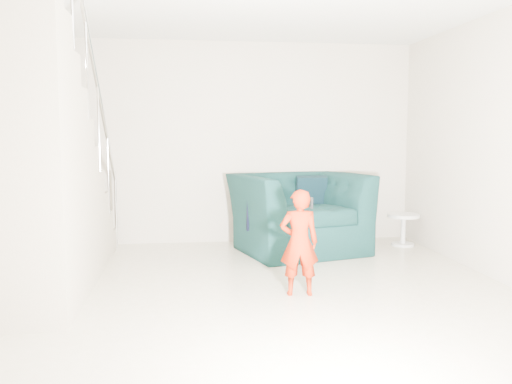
{
  "coord_description": "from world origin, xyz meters",
  "views": [
    {
      "loc": [
        -0.61,
        -4.57,
        1.48
      ],
      "look_at": [
        0.15,
        1.2,
        0.85
      ],
      "focal_mm": 38.0,
      "sensor_mm": 36.0,
      "label": 1
    }
  ],
  "objects_px": {
    "side_table": "(403,224)",
    "staircase": "(32,192)",
    "armchair": "(299,213)",
    "toddler": "(299,242)"
  },
  "relations": [
    {
      "from": "toddler",
      "to": "staircase",
      "type": "xyz_separation_m",
      "value": [
        -2.42,
        0.35,
        0.46
      ]
    },
    {
      "from": "toddler",
      "to": "side_table",
      "type": "distance_m",
      "value": 2.7
    },
    {
      "from": "armchair",
      "to": "toddler",
      "type": "bearing_deg",
      "value": -117.04
    },
    {
      "from": "armchair",
      "to": "staircase",
      "type": "height_order",
      "value": "staircase"
    },
    {
      "from": "side_table",
      "to": "toddler",
      "type": "bearing_deg",
      "value": -132.74
    },
    {
      "from": "toddler",
      "to": "side_table",
      "type": "relative_size",
      "value": 2.31
    },
    {
      "from": "staircase",
      "to": "side_table",
      "type": "bearing_deg",
      "value": 20.99
    },
    {
      "from": "side_table",
      "to": "staircase",
      "type": "relative_size",
      "value": 0.12
    },
    {
      "from": "toddler",
      "to": "side_table",
      "type": "bearing_deg",
      "value": -128.16
    },
    {
      "from": "armchair",
      "to": "side_table",
      "type": "height_order",
      "value": "armchair"
    }
  ]
}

